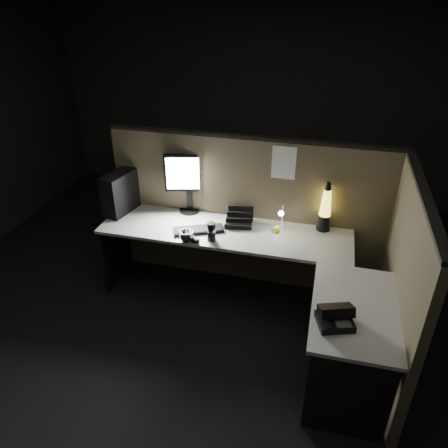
% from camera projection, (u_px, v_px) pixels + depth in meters
% --- Properties ---
extents(floor, '(6.00, 6.00, 0.00)m').
position_uv_depth(floor, '(224.00, 338.00, 3.81)').
color(floor, black).
rests_on(floor, ground).
extents(room_shell, '(6.00, 6.00, 6.00)m').
position_uv_depth(room_shell, '(225.00, 166.00, 3.00)').
color(room_shell, silver).
rests_on(room_shell, ground).
extents(partition_back, '(2.66, 0.06, 1.50)m').
position_uv_depth(partition_back, '(248.00, 214.00, 4.22)').
color(partition_back, brown).
rests_on(partition_back, ground).
extents(partition_right, '(0.06, 1.66, 1.50)m').
position_uv_depth(partition_right, '(401.00, 286.00, 3.24)').
color(partition_right, brown).
rests_on(partition_right, ground).
extents(desk, '(2.60, 1.60, 0.73)m').
position_uv_depth(desk, '(252.00, 271.00, 3.70)').
color(desk, beige).
rests_on(desk, ground).
extents(pc_tower, '(0.25, 0.41, 0.40)m').
position_uv_depth(pc_tower, '(120.00, 193.00, 4.21)').
color(pc_tower, black).
rests_on(pc_tower, desk).
extents(monitor, '(0.45, 0.20, 0.59)m').
position_uv_depth(monitor, '(188.00, 178.00, 4.14)').
color(monitor, black).
rests_on(monitor, desk).
extents(keyboard, '(0.47, 0.32, 0.02)m').
position_uv_depth(keyboard, '(198.00, 230.00, 3.97)').
color(keyboard, black).
rests_on(keyboard, desk).
extents(mouse, '(0.11, 0.09, 0.04)m').
position_uv_depth(mouse, '(195.00, 241.00, 3.80)').
color(mouse, black).
rests_on(mouse, desk).
extents(clip_lamp, '(0.05, 0.19, 0.25)m').
position_uv_depth(clip_lamp, '(282.00, 218.00, 3.89)').
color(clip_lamp, white).
rests_on(clip_lamp, desk).
extents(organizer, '(0.27, 0.25, 0.18)m').
position_uv_depth(organizer, '(239.00, 220.00, 4.07)').
color(organizer, black).
rests_on(organizer, desk).
extents(lava_lamp, '(0.13, 0.13, 0.47)m').
position_uv_depth(lava_lamp, '(325.00, 210.00, 3.90)').
color(lava_lamp, black).
rests_on(lava_lamp, desk).
extents(travel_mug, '(0.08, 0.08, 0.17)m').
position_uv_depth(travel_mug, '(211.00, 232.00, 3.80)').
color(travel_mug, black).
rests_on(travel_mug, desk).
extents(steel_mug, '(0.17, 0.17, 0.10)m').
position_uv_depth(steel_mug, '(187.00, 236.00, 3.80)').
color(steel_mug, silver).
rests_on(steel_mug, desk).
extents(figurine, '(0.06, 0.06, 0.06)m').
position_uv_depth(figurine, '(277.00, 228.00, 3.91)').
color(figurine, yellow).
rests_on(figurine, desk).
extents(pinned_paper, '(0.21, 0.00, 0.30)m').
position_uv_depth(pinned_paper, '(284.00, 163.00, 3.84)').
color(pinned_paper, white).
rests_on(pinned_paper, partition_back).
extents(desk_phone, '(0.28, 0.28, 0.14)m').
position_uv_depth(desk_phone, '(335.00, 317.00, 2.91)').
color(desk_phone, black).
rests_on(desk_phone, desk).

